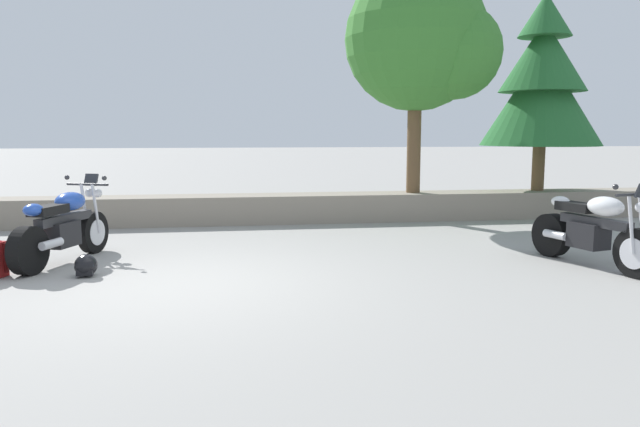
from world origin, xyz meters
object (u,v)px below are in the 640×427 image
motorcycle_blue_near_left (64,228)px  rider_helmet (86,266)px  motorcycle_white_centre (593,231)px  pine_tree_mid_left (542,82)px  leafy_tree_far_left (424,42)px

motorcycle_blue_near_left → rider_helmet: size_ratio=7.11×
motorcycle_white_centre → pine_tree_mid_left: 5.53m
rider_helmet → pine_tree_mid_left: (8.26, 4.36, 2.68)m
pine_tree_mid_left → rider_helmet: bearing=-152.2°
motorcycle_white_centre → leafy_tree_far_left: bearing=101.6°
motorcycle_blue_near_left → leafy_tree_far_left: 7.58m
leafy_tree_far_left → rider_helmet: bearing=-143.4°
rider_helmet → leafy_tree_far_left: size_ratio=0.06×
motorcycle_white_centre → pine_tree_mid_left: (1.69, 4.73, 2.33)m
leafy_tree_far_left → pine_tree_mid_left: 2.73m
rider_helmet → leafy_tree_far_left: bearing=36.6°
motorcycle_white_centre → rider_helmet: size_ratio=7.27×
motorcycle_blue_near_left → rider_helmet: bearing=-62.3°
motorcycle_blue_near_left → motorcycle_white_centre: size_ratio=0.98×
motorcycle_blue_near_left → pine_tree_mid_left: size_ratio=0.49×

